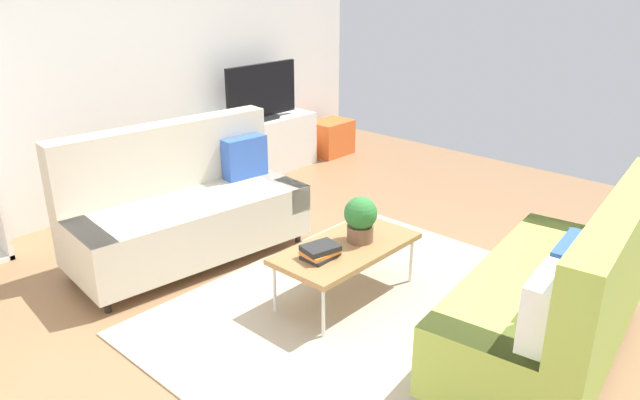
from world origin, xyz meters
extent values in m
plane|color=#936B47|center=(0.00, 0.00, 0.00)|extent=(7.68, 7.68, 0.00)
cube|color=white|center=(0.00, 2.80, 1.45)|extent=(6.40, 0.12, 2.90)
cube|color=tan|center=(-0.08, -0.33, 0.01)|extent=(2.90, 2.20, 0.01)
cube|color=beige|center=(-0.43, 1.22, 0.32)|extent=(1.98, 1.04, 0.44)
cube|color=beige|center=(-0.40, 1.54, 0.82)|extent=(1.91, 0.40, 0.56)
cube|color=beige|center=(0.41, 1.13, 0.43)|extent=(0.29, 0.86, 0.22)
cube|color=beige|center=(-1.28, 1.31, 0.43)|extent=(0.29, 0.86, 0.22)
cylinder|color=black|center=(0.40, 0.79, 0.05)|extent=(0.05, 0.05, 0.10)
cylinder|color=black|center=(-1.33, 0.97, 0.05)|extent=(0.05, 0.05, 0.10)
cylinder|color=black|center=(0.47, 1.46, 0.05)|extent=(0.05, 0.05, 0.10)
cylinder|color=black|center=(-1.26, 1.65, 0.05)|extent=(0.05, 0.05, 0.10)
cube|color=#3359B2|center=(0.25, 1.29, 0.72)|extent=(0.41, 0.18, 0.36)
cube|color=#A3BC4C|center=(0.27, -1.48, 0.32)|extent=(1.98, 1.06, 0.44)
cube|color=#A3BC4C|center=(0.31, -1.80, 0.82)|extent=(1.91, 0.42, 0.56)
cube|color=#A3BC4C|center=(-0.58, -1.58, 0.43)|extent=(0.30, 0.86, 0.22)
cube|color=#A3BC4C|center=(1.11, -1.38, 0.43)|extent=(0.30, 0.86, 0.22)
cylinder|color=black|center=(-0.64, -1.25, 0.05)|extent=(0.05, 0.05, 0.10)
cylinder|color=black|center=(1.09, -1.04, 0.05)|extent=(0.05, 0.05, 0.10)
cylinder|color=black|center=(1.17, -1.72, 0.05)|extent=(0.05, 0.05, 0.10)
cube|color=white|center=(-0.38, -1.70, 0.72)|extent=(0.41, 0.19, 0.36)
cube|color=#3359B2|center=(0.07, -1.65, 0.72)|extent=(0.41, 0.19, 0.36)
cube|color=#9E7042|center=(-0.03, -0.13, 0.40)|extent=(1.10, 0.56, 0.04)
cylinder|color=silver|center=(-0.53, 0.10, 0.19)|extent=(0.02, 0.02, 0.38)
cylinder|color=silver|center=(0.47, 0.10, 0.19)|extent=(0.02, 0.02, 0.38)
cylinder|color=silver|center=(-0.53, -0.36, 0.19)|extent=(0.02, 0.02, 0.38)
cylinder|color=silver|center=(0.47, -0.36, 0.19)|extent=(0.02, 0.02, 0.38)
cube|color=silver|center=(1.51, 2.46, 0.32)|extent=(1.40, 0.44, 0.64)
cube|color=black|center=(1.51, 2.44, 0.66)|extent=(0.36, 0.20, 0.04)
cube|color=black|center=(1.51, 2.44, 0.98)|extent=(1.00, 0.05, 0.60)
cube|color=orange|center=(2.61, 2.36, 0.22)|extent=(0.52, 0.40, 0.44)
cylinder|color=brown|center=(0.10, -0.15, 0.48)|extent=(0.19, 0.19, 0.12)
sphere|color=#2D7233|center=(0.10, -0.15, 0.64)|extent=(0.24, 0.24, 0.24)
cube|color=#262626|center=(-0.30, -0.12, 0.43)|extent=(0.25, 0.19, 0.03)
cube|color=orange|center=(-0.30, -0.12, 0.46)|extent=(0.26, 0.20, 0.03)
cube|color=#262626|center=(-0.30, -0.12, 0.49)|extent=(0.27, 0.23, 0.04)
cylinder|color=#33B29E|center=(0.93, 2.51, 0.70)|extent=(0.10, 0.10, 0.13)
cylinder|color=silver|center=(1.09, 2.51, 0.72)|extent=(0.10, 0.10, 0.16)
cylinder|color=purple|center=(1.25, 2.42, 0.71)|extent=(0.04, 0.04, 0.15)
camera|label=1|loc=(-3.00, -2.60, 2.28)|focal=33.42mm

